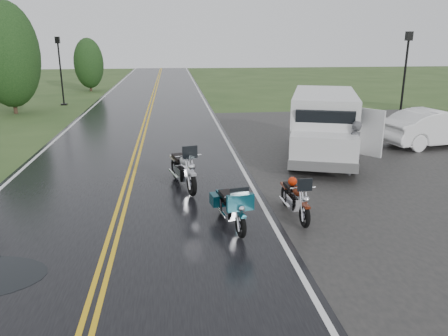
# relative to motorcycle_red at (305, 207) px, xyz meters

# --- Properties ---
(ground) EXTENTS (120.00, 120.00, 0.00)m
(ground) POSITION_rel_motorcycle_red_xyz_m (-4.49, 0.04, -0.59)
(ground) COLOR #2D471E
(ground) RESTS_ON ground
(road) EXTENTS (8.00, 100.00, 0.04)m
(road) POSITION_rel_motorcycle_red_xyz_m (-4.49, 10.04, -0.57)
(road) COLOR black
(road) RESTS_ON ground
(parking_pad) EXTENTS (14.00, 24.00, 0.03)m
(parking_pad) POSITION_rel_motorcycle_red_xyz_m (6.51, 5.04, -0.57)
(parking_pad) COLOR black
(parking_pad) RESTS_ON ground
(motorcycle_red) EXTENTS (0.82, 2.03, 1.18)m
(motorcycle_red) POSITION_rel_motorcycle_red_xyz_m (0.00, 0.00, 0.00)
(motorcycle_red) COLOR #521909
(motorcycle_red) RESTS_ON ground
(motorcycle_teal) EXTENTS (1.06, 2.07, 1.17)m
(motorcycle_teal) POSITION_rel_motorcycle_red_xyz_m (-1.60, -0.36, -0.01)
(motorcycle_teal) COLOR #05323E
(motorcycle_teal) RESTS_ON ground
(motorcycle_silver) EXTENTS (1.44, 2.56, 1.43)m
(motorcycle_silver) POSITION_rel_motorcycle_red_xyz_m (-2.56, 2.49, 0.13)
(motorcycle_silver) COLOR #9D9DA4
(motorcycle_silver) RESTS_ON ground
(van_white) EXTENTS (4.27, 6.78, 2.50)m
(van_white) POSITION_rel_motorcycle_red_xyz_m (1.04, 4.74, 0.66)
(van_white) COLOR silver
(van_white) RESTS_ON ground
(person_at_van) EXTENTS (0.78, 0.73, 1.80)m
(person_at_van) POSITION_rel_motorcycle_red_xyz_m (2.86, 4.06, 0.31)
(person_at_van) COLOR #47484C
(person_at_van) RESTS_ON ground
(sedan_white) EXTENTS (4.91, 2.46, 1.54)m
(sedan_white) POSITION_rel_motorcycle_red_xyz_m (7.95, 7.57, 0.18)
(sedan_white) COLOR white
(sedan_white) RESTS_ON ground
(lamp_post_far_left) EXTENTS (0.39, 0.39, 4.58)m
(lamp_post_far_left) POSITION_rel_motorcycle_red_xyz_m (-10.42, 21.82, 1.70)
(lamp_post_far_left) COLOR black
(lamp_post_far_left) RESTS_ON ground
(lamp_post_far_right) EXTENTS (0.41, 0.41, 4.81)m
(lamp_post_far_right) POSITION_rel_motorcycle_red_xyz_m (9.17, 12.77, 1.81)
(lamp_post_far_right) COLOR black
(lamp_post_far_right) RESTS_ON ground
(tree_left_mid) EXTENTS (3.59, 3.59, 5.61)m
(tree_left_mid) POSITION_rel_motorcycle_red_xyz_m (-12.53, 18.51, 2.22)
(tree_left_mid) COLOR #1E3D19
(tree_left_mid) RESTS_ON ground
(tree_left_far) EXTENTS (2.49, 2.49, 3.83)m
(tree_left_far) POSITION_rel_motorcycle_red_xyz_m (-9.99, 30.07, 1.33)
(tree_left_far) COLOR #1E3D19
(tree_left_far) RESTS_ON ground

